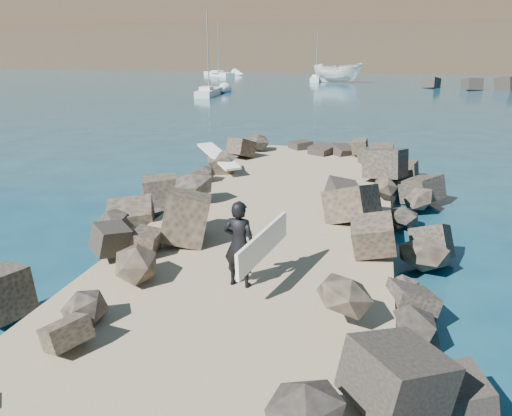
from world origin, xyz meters
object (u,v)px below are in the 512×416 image
object	(u,v)px
surfboard_resting	(219,159)
surfer_with_board	(243,244)
sailboat_e	(219,74)
boat_imported	(337,73)

from	to	relation	value
surfboard_resting	surfer_with_board	bearing A→B (deg)	-113.34
surfboard_resting	sailboat_e	size ratio (longest dim) A/B	0.25
boat_imported	surfer_with_board	world-z (taller)	boat_imported
surfboard_resting	boat_imported	distance (m)	57.67
surfer_with_board	sailboat_e	world-z (taller)	sailboat_e
surfboard_resting	boat_imported	xyz separation A→B (m)	(-0.70, 57.66, 0.35)
surfboard_resting	sailboat_e	xyz separation A→B (m)	(-22.68, 70.60, -0.69)
surfer_with_board	sailboat_e	size ratio (longest dim) A/B	0.21
sailboat_e	boat_imported	bearing A→B (deg)	-30.49
surfboard_resting	sailboat_e	world-z (taller)	sailboat_e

